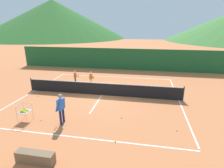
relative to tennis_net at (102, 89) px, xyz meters
name	(u,v)px	position (x,y,z in m)	size (l,w,h in m)	color
ground_plane	(102,95)	(0.00, 0.00, -0.50)	(120.00, 120.00, 0.00)	#C67042
line_baseline_near	(74,137)	(0.00, -5.49, -0.50)	(11.09, 0.08, 0.01)	white
line_baseline_far	(114,77)	(0.00, 5.17, -0.50)	(11.09, 0.08, 0.01)	white
line_sideline_west	(35,90)	(-5.55, 0.00, -0.50)	(0.08, 10.67, 0.01)	white
line_sideline_east	(179,100)	(5.55, 0.00, -0.50)	(0.08, 10.67, 0.01)	white
line_service_center	(102,95)	(0.00, 0.00, -0.50)	(0.08, 6.25, 0.01)	white
tennis_net	(102,89)	(0.00, 0.00, 0.00)	(11.67, 0.08, 1.05)	#333338
instructor	(61,106)	(-1.10, -4.40, 0.50)	(0.43, 0.76, 1.66)	#191E4C
student_0	(75,76)	(-2.97, 2.27, 0.24)	(0.49, 0.55, 1.22)	navy
student_1	(91,77)	(-1.42, 1.97, 0.27)	(0.41, 0.61, 1.27)	silver
ball_cart	(24,111)	(-3.23, -4.50, 0.09)	(0.58, 0.58, 0.90)	#B7B7BC
tennis_ball_0	(103,99)	(0.28, -0.75, -0.47)	(0.07, 0.07, 0.07)	yellow
tennis_ball_1	(61,129)	(-0.89, -5.06, -0.47)	(0.07, 0.07, 0.07)	yellow
tennis_ball_2	(82,96)	(-1.38, -0.50, -0.47)	(0.07, 0.07, 0.07)	yellow
tennis_ball_3	(60,100)	(-2.64, -1.56, -0.47)	(0.07, 0.07, 0.07)	yellow
tennis_ball_4	(177,130)	(4.81, -4.05, -0.47)	(0.07, 0.07, 0.07)	yellow
tennis_ball_5	(38,96)	(-4.57, -1.18, -0.47)	(0.07, 0.07, 0.07)	yellow
tennis_ball_6	(122,117)	(1.94, -3.27, -0.47)	(0.07, 0.07, 0.07)	yellow
tennis_ball_7	(41,120)	(-2.37, -4.36, -0.47)	(0.07, 0.07, 0.07)	yellow
tennis_ball_8	(115,141)	(1.96, -5.52, -0.47)	(0.07, 0.07, 0.07)	yellow
windscreen_fence	(119,59)	(0.00, 8.58, 0.74)	(24.41, 0.08, 2.48)	#1E5B2D
courtside_bench	(35,157)	(-0.80, -7.33, -0.27)	(1.50, 0.36, 0.46)	brown
hill_1	(53,19)	(-35.72, 61.90, 7.13)	(59.59, 59.59, 15.26)	#2D6628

